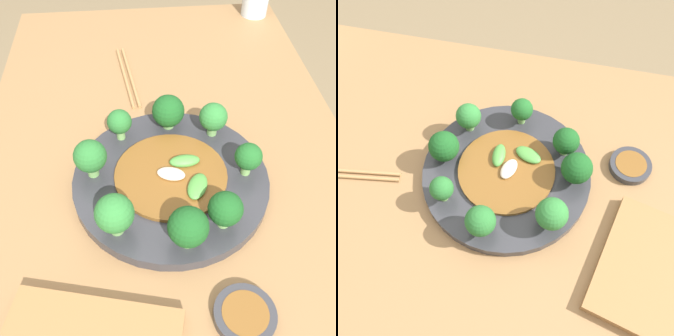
# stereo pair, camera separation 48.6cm
# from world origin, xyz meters

# --- Properties ---
(ground_plane) EXTENTS (8.00, 8.00, 0.00)m
(ground_plane) POSITION_xyz_m (0.00, 0.00, 0.00)
(ground_plane) COLOR #7F6B4C
(table) EXTENTS (1.17, 0.67, 0.76)m
(table) POSITION_xyz_m (0.00, 0.00, 0.38)
(table) COLOR olive
(table) RESTS_ON ground_plane
(plate) EXTENTS (0.32, 0.32, 0.02)m
(plate) POSITION_xyz_m (0.03, -0.00, 0.77)
(plate) COLOR #333338
(plate) RESTS_ON table
(broccoli_southwest) EXTENTS (0.04, 0.04, 0.06)m
(broccoli_southwest) POSITION_xyz_m (-0.06, -0.08, 0.81)
(broccoli_southwest) COLOR #7AAD5B
(broccoli_southwest) RESTS_ON plate
(broccoli_west) EXTENTS (0.06, 0.06, 0.06)m
(broccoli_west) POSITION_xyz_m (-0.09, 0.01, 0.81)
(broccoli_west) COLOR #70A356
(broccoli_west) RESTS_ON plate
(broccoli_northwest) EXTENTS (0.05, 0.05, 0.06)m
(broccoli_northwest) POSITION_xyz_m (-0.06, 0.08, 0.82)
(broccoli_northwest) COLOR #70A356
(broccoli_northwest) RESTS_ON plate
(broccoli_north) EXTENTS (0.04, 0.04, 0.06)m
(broccoli_north) POSITION_xyz_m (0.04, 0.12, 0.82)
(broccoli_north) COLOR #7AAD5B
(broccoli_north) RESTS_ON plate
(broccoli_east) EXTENTS (0.06, 0.06, 0.07)m
(broccoli_east) POSITION_xyz_m (0.16, 0.01, 0.82)
(broccoli_east) COLOR #7AAD5B
(broccoli_east) RESTS_ON plate
(broccoli_south) EXTENTS (0.05, 0.05, 0.07)m
(broccoli_south) POSITION_xyz_m (0.02, -0.12, 0.82)
(broccoli_south) COLOR #70A356
(broccoli_south) RESTS_ON plate
(broccoli_northeast) EXTENTS (0.05, 0.05, 0.06)m
(broccoli_northeast) POSITION_xyz_m (0.13, 0.07, 0.82)
(broccoli_northeast) COLOR #7AAD5B
(broccoli_northeast) RESTS_ON plate
(broccoli_southeast) EXTENTS (0.06, 0.06, 0.07)m
(broccoli_southeast) POSITION_xyz_m (0.13, -0.09, 0.82)
(broccoli_southeast) COLOR #70A356
(broccoli_southeast) RESTS_ON plate
(stirfry_center) EXTENTS (0.18, 0.18, 0.02)m
(stirfry_center) POSITION_xyz_m (0.04, 0.00, 0.78)
(stirfry_center) COLOR brown
(stirfry_center) RESTS_ON plate
(chopsticks) EXTENTS (0.22, 0.05, 0.01)m
(chopsticks) POSITION_xyz_m (-0.27, -0.06, 0.76)
(chopsticks) COLOR #AD7F4C
(chopsticks) RESTS_ON table
(sauce_dish) EXTENTS (0.08, 0.08, 0.02)m
(sauce_dish) POSITION_xyz_m (0.26, 0.07, 0.77)
(sauce_dish) COLOR #333338
(sauce_dish) RESTS_ON table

